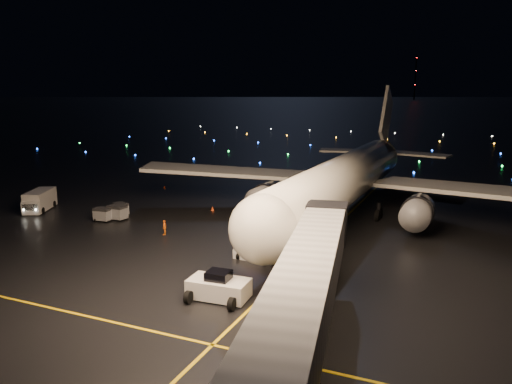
% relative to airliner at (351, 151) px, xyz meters
% --- Properties ---
extents(ground, '(2000.00, 2000.00, 0.00)m').
position_rel_airliner_xyz_m(ground, '(-11.95, 273.44, -8.06)').
color(ground, black).
rests_on(ground, ground).
extents(lane_centre, '(0.25, 80.00, 0.02)m').
position_rel_airliner_xyz_m(lane_centre, '(0.05, -11.56, -8.05)').
color(lane_centre, '#CDA708').
rests_on(lane_centre, ground).
extents(lane_cross, '(60.00, 0.25, 0.02)m').
position_rel_airliner_xyz_m(lane_cross, '(-16.95, -36.56, -8.05)').
color(lane_cross, '#CDA708').
rests_on(lane_cross, ground).
extents(airliner, '(57.78, 54.99, 16.12)m').
position_rel_airliner_xyz_m(airliner, '(0.00, 0.00, 0.00)').
color(airliner, silver).
rests_on(airliner, ground).
extents(pushback_tug, '(4.71, 2.68, 2.17)m').
position_rel_airliner_xyz_m(pushback_tug, '(-2.88, -30.13, -6.97)').
color(pushback_tug, silver).
rests_on(pushback_tug, ground).
extents(belt_loader, '(5.98, 2.05, 2.85)m').
position_rel_airliner_xyz_m(belt_loader, '(-3.87, -20.93, -6.64)').
color(belt_loader, silver).
rests_on(belt_loader, ground).
extents(service_truck, '(5.06, 7.49, 2.65)m').
position_rel_airliner_xyz_m(service_truck, '(-37.54, -14.51, -6.73)').
color(service_truck, silver).
rests_on(service_truck, ground).
extents(crew_c, '(0.66, 1.04, 1.65)m').
position_rel_airliner_xyz_m(crew_c, '(-16.21, -17.53, -7.23)').
color(crew_c, orange).
rests_on(crew_c, ground).
extents(safety_cone_0, '(0.55, 0.55, 0.54)m').
position_rel_airliner_xyz_m(safety_cone_0, '(-9.78, -12.81, -7.79)').
color(safety_cone_0, '#E84415').
rests_on(safety_cone_0, ground).
extents(safety_cone_1, '(0.51, 0.51, 0.52)m').
position_rel_airliner_xyz_m(safety_cone_1, '(-5.72, -2.59, -7.80)').
color(safety_cone_1, '#E84415').
rests_on(safety_cone_1, ground).
extents(safety_cone_2, '(0.59, 0.59, 0.56)m').
position_rel_airliner_xyz_m(safety_cone_2, '(-16.74, -5.69, -7.78)').
color(safety_cone_2, '#E84415').
rests_on(safety_cone_2, ground).
extents(safety_cone_3, '(0.56, 0.56, 0.48)m').
position_rel_airliner_xyz_m(safety_cone_3, '(-30.89, 4.33, -7.82)').
color(safety_cone_3, '#E84415').
rests_on(safety_cone_3, ground).
extents(radio_mast, '(1.80, 1.80, 64.00)m').
position_rel_airliner_xyz_m(radio_mast, '(-71.95, 713.44, 23.94)').
color(radio_mast, black).
rests_on(radio_mast, ground).
extents(taxiway_lights, '(164.00, 92.00, 0.36)m').
position_rel_airliner_xyz_m(taxiway_lights, '(-11.95, 79.44, -7.88)').
color(taxiway_lights, black).
rests_on(taxiway_lights, ground).
extents(baggage_cart_0, '(2.04, 1.52, 1.63)m').
position_rel_airliner_xyz_m(baggage_cart_0, '(-26.24, -15.69, -7.24)').
color(baggage_cart_0, slate).
rests_on(baggage_cart_0, ground).
extents(baggage_cart_1, '(2.18, 1.57, 1.80)m').
position_rel_airliner_xyz_m(baggage_cart_1, '(-25.05, -14.46, -7.16)').
color(baggage_cart_1, slate).
rests_on(baggage_cart_1, ground).
extents(baggage_cart_2, '(2.23, 1.93, 1.59)m').
position_rel_airliner_xyz_m(baggage_cart_2, '(-26.14, -12.46, -7.27)').
color(baggage_cart_2, slate).
rests_on(baggage_cart_2, ground).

